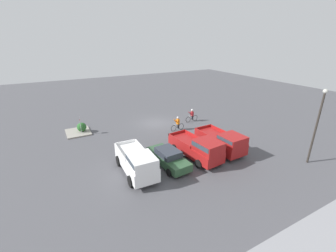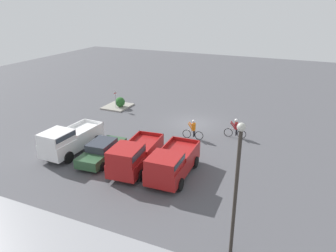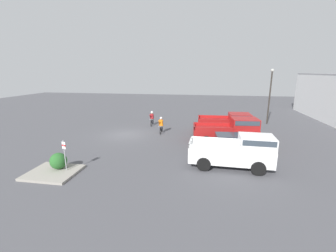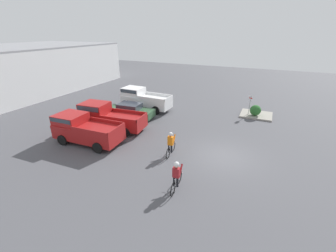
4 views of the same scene
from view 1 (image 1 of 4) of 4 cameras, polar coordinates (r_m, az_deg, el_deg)
ground_plane at (r=28.57m, az=-3.07°, el=0.76°), size 80.00×80.00×0.00m
pickup_truck_0 at (r=21.60m, az=13.63°, el=-3.75°), size 2.47×5.18×2.07m
pickup_truck_1 at (r=19.92m, az=7.80°, el=-5.46°), size 2.59×5.69×2.15m
sedan_0 at (r=19.01m, az=0.02°, el=-7.94°), size 2.15×4.70×1.44m
pickup_truck_2 at (r=17.66m, az=-7.85°, el=-9.01°), size 2.29×5.31×2.20m
cyclist_0 at (r=26.07m, az=2.47°, el=0.69°), size 1.79×0.48×1.69m
cyclist_1 at (r=29.03m, az=6.09°, el=2.81°), size 1.87×0.48×1.68m
fire_lane_sign at (r=26.46m, az=-21.37°, el=0.50°), size 0.11×0.29×2.10m
lamppost at (r=21.77m, az=33.74°, el=1.01°), size 0.36×0.36×6.42m
curb_island at (r=27.52m, az=-21.84°, el=-1.47°), size 2.55×2.93×0.15m
shrub at (r=27.25m, az=-21.07°, el=-0.25°), size 1.03×1.03×1.03m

